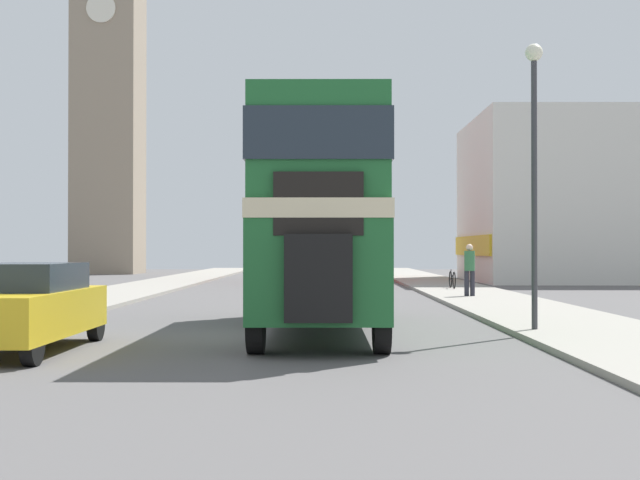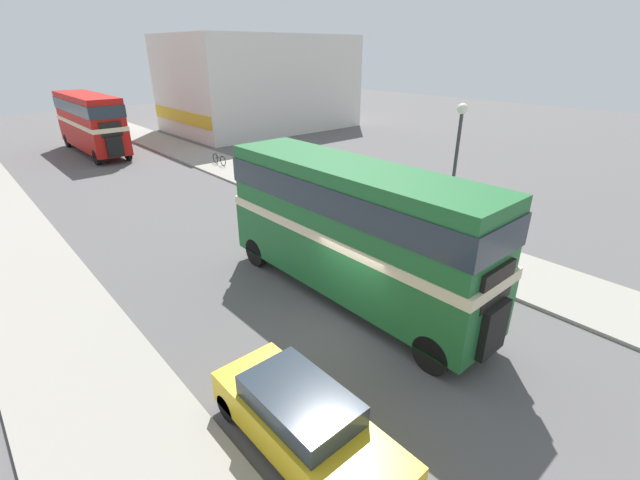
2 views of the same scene
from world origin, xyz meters
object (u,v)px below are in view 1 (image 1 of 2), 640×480
(double_decker_bus, at_px, (320,207))
(car_parked_near, at_px, (26,306))
(street_lamp, at_px, (534,142))
(church_tower, at_px, (109,19))
(pedestrian_walking, at_px, (470,267))
(bicycle_on_pavement, at_px, (452,280))
(bus_distant, at_px, (326,232))

(double_decker_bus, relative_size, car_parked_near, 2.17)
(street_lamp, distance_m, church_tower, 51.87)
(car_parked_near, bearing_deg, pedestrian_walking, 57.37)
(car_parked_near, relative_size, street_lamp, 0.79)
(pedestrian_walking, height_order, bicycle_on_pavement, pedestrian_walking)
(pedestrian_walking, xyz_separation_m, bicycle_on_pavement, (0.28, 6.18, -0.67))
(bicycle_on_pavement, bearing_deg, bus_distant, 117.31)
(double_decker_bus, xyz_separation_m, church_tower, (-15.48, 44.97, 15.69))
(church_tower, bearing_deg, bus_distant, -46.30)
(double_decker_bus, bearing_deg, pedestrian_walking, 67.01)
(bicycle_on_pavement, bearing_deg, car_parked_near, -115.37)
(bus_distant, distance_m, car_parked_near, 32.77)
(car_parked_near, relative_size, pedestrian_walking, 2.54)
(car_parked_near, height_order, bicycle_on_pavement, car_parked_near)
(pedestrian_walking, bearing_deg, double_decker_bus, -112.99)
(bus_distant, distance_m, bicycle_on_pavement, 11.67)
(double_decker_bus, distance_m, bicycle_on_pavement, 19.30)
(car_parked_near, xyz_separation_m, pedestrian_walking, (10.20, 15.93, 0.37))
(pedestrian_walking, bearing_deg, church_tower, 122.22)
(double_decker_bus, relative_size, pedestrian_walking, 5.51)
(church_tower, bearing_deg, street_lamp, -66.49)
(bicycle_on_pavement, xyz_separation_m, street_lamp, (-1.06, -19.11, 3.47))
(bicycle_on_pavement, relative_size, street_lamp, 0.30)
(double_decker_bus, distance_m, pedestrian_walking, 13.34)
(double_decker_bus, bearing_deg, street_lamp, -9.41)
(bus_distant, relative_size, pedestrian_walking, 5.58)
(car_parked_near, height_order, church_tower, church_tower)
(bus_distant, bearing_deg, street_lamp, -81.84)
(double_decker_bus, height_order, car_parked_near, double_decker_bus)
(bicycle_on_pavement, bearing_deg, pedestrian_walking, -92.62)
(street_lamp, relative_size, church_tower, 0.16)
(bus_distant, distance_m, pedestrian_walking, 17.17)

